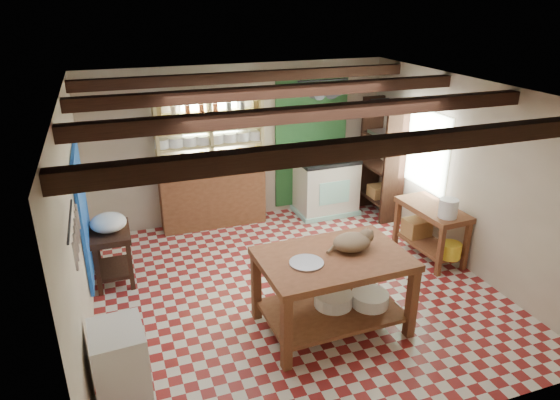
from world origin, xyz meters
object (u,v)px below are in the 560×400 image
object	(u,v)px
work_table	(332,292)
cat	(352,242)
prep_table	(113,256)
white_cabinet	(121,368)
stove	(326,186)
right_counter	(430,232)

from	to	relation	value
work_table	cat	size ratio (longest dim) A/B	3.72
prep_table	cat	xyz separation A→B (m)	(2.56, -1.85, 0.66)
prep_table	white_cabinet	distance (m)	2.35
cat	work_table	bearing A→B (deg)	-178.69
prep_table	white_cabinet	size ratio (longest dim) A/B	0.88
stove	cat	size ratio (longest dim) A/B	2.32
prep_table	right_counter	world-z (taller)	right_counter
stove	white_cabinet	distance (m)	5.02
stove	cat	world-z (taller)	cat
work_table	stove	xyz separation A→B (m)	(1.30, 3.03, 0.03)
stove	right_counter	bearing A→B (deg)	-70.18
white_cabinet	right_counter	bearing A→B (deg)	15.23
work_table	white_cabinet	size ratio (longest dim) A/B	1.94
work_table	stove	distance (m)	3.29
stove	prep_table	xyz separation A→B (m)	(-3.61, -1.12, -0.13)
right_counter	cat	bearing A→B (deg)	-154.67
stove	right_counter	world-z (taller)	stove
right_counter	stove	bearing A→B (deg)	107.83
stove	prep_table	distance (m)	3.79
prep_table	cat	size ratio (longest dim) A/B	1.68
work_table	prep_table	xyz separation A→B (m)	(-2.32, 1.91, -0.09)
white_cabinet	cat	size ratio (longest dim) A/B	1.92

